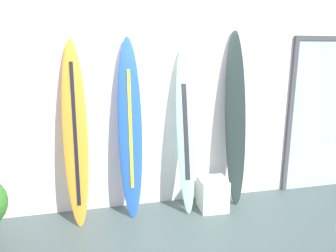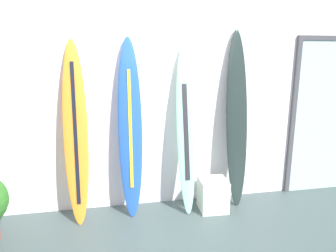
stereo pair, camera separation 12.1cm
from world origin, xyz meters
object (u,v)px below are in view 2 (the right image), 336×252
object	(u,v)px
surfboard_cobalt	(130,130)
surfboard_charcoal	(237,121)
display_block_left	(213,195)
surfboard_seafoam	(186,134)
glass_door	(325,114)
surfboard_sunset	(76,133)

from	to	relation	value
surfboard_cobalt	surfboard_charcoal	bearing A→B (deg)	0.99
surfboard_charcoal	display_block_left	bearing A→B (deg)	-155.54
display_block_left	surfboard_cobalt	bearing A→B (deg)	172.64
surfboard_seafoam	display_block_left	bearing A→B (deg)	-18.06
surfboard_cobalt	surfboard_seafoam	distance (m)	0.69
surfboard_charcoal	glass_door	bearing A→B (deg)	6.60
surfboard_cobalt	display_block_left	bearing A→B (deg)	-7.36
surfboard_sunset	surfboard_seafoam	distance (m)	1.32
surfboard_seafoam	surfboard_charcoal	size ratio (longest dim) A/B	0.90
glass_door	surfboard_cobalt	bearing A→B (deg)	-176.16
glass_door	surfboard_charcoal	bearing A→B (deg)	-173.40
surfboard_cobalt	surfboard_charcoal	distance (m)	1.38
surfboard_cobalt	surfboard_seafoam	bearing A→B (deg)	-1.72
surfboard_sunset	glass_door	size ratio (longest dim) A/B	0.97
surfboard_charcoal	display_block_left	size ratio (longest dim) A/B	5.57
surfboard_sunset	surfboard_cobalt	bearing A→B (deg)	1.55
surfboard_sunset	surfboard_cobalt	size ratio (longest dim) A/B	0.99
surfboard_charcoal	glass_door	size ratio (longest dim) A/B	1.03
surfboard_cobalt	display_block_left	xyz separation A→B (m)	(1.03, -0.13, -0.87)
surfboard_charcoal	display_block_left	distance (m)	1.00
surfboard_seafoam	surfboard_charcoal	distance (m)	0.70
surfboard_cobalt	surfboard_charcoal	xyz separation A→B (m)	(1.37, 0.02, 0.05)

